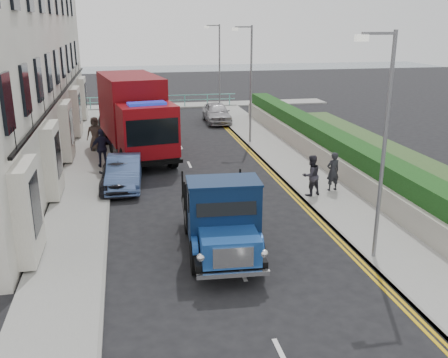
# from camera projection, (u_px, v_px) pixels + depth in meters

# --- Properties ---
(ground) EXTENTS (120.00, 120.00, 0.00)m
(ground) POSITION_uv_depth(u_px,v_px,m) (228.00, 244.00, 16.91)
(ground) COLOR black
(ground) RESTS_ON ground
(pavement_west) EXTENTS (2.40, 38.00, 0.12)m
(pavement_west) POSITION_uv_depth(u_px,v_px,m) (86.00, 175.00, 24.33)
(pavement_west) COLOR gray
(pavement_west) RESTS_ON ground
(pavement_east) EXTENTS (2.60, 38.00, 0.12)m
(pavement_east) POSITION_uv_depth(u_px,v_px,m) (292.00, 163.00, 26.29)
(pavement_east) COLOR gray
(pavement_east) RESTS_ON ground
(promenade) EXTENTS (30.00, 2.50, 0.12)m
(promenade) POSITION_uv_depth(u_px,v_px,m) (161.00, 106.00, 43.99)
(promenade) COLOR gray
(promenade) RESTS_ON ground
(sea_plane) EXTENTS (120.00, 120.00, 0.00)m
(sea_plane) POSITION_uv_depth(u_px,v_px,m) (145.00, 73.00, 72.99)
(sea_plane) COLOR #4C5F68
(sea_plane) RESTS_ON ground
(garden_east) EXTENTS (1.45, 28.00, 1.75)m
(garden_east) POSITION_uv_depth(u_px,v_px,m) (327.00, 146.00, 26.39)
(garden_east) COLOR #B2AD9E
(garden_east) RESTS_ON ground
(seafront_railing) EXTENTS (13.00, 0.08, 1.11)m
(seafront_railing) POSITION_uv_depth(u_px,v_px,m) (162.00, 102.00, 43.09)
(seafront_railing) COLOR #59B2A5
(seafront_railing) RESTS_ON ground
(lamp_near) EXTENTS (1.23, 0.18, 7.00)m
(lamp_near) POSITION_uv_depth(u_px,v_px,m) (382.00, 136.00, 14.61)
(lamp_near) COLOR slate
(lamp_near) RESTS_ON ground
(lamp_mid) EXTENTS (1.23, 0.18, 7.00)m
(lamp_mid) POSITION_uv_depth(u_px,v_px,m) (249.00, 78.00, 29.56)
(lamp_mid) COLOR slate
(lamp_mid) RESTS_ON ground
(lamp_far) EXTENTS (1.23, 0.18, 7.00)m
(lamp_far) POSITION_uv_depth(u_px,v_px,m) (218.00, 64.00, 38.91)
(lamp_far) COLOR slate
(lamp_far) RESTS_ON ground
(bedford_lorry) EXTENTS (2.51, 5.64, 2.61)m
(bedford_lorry) POSITION_uv_depth(u_px,v_px,m) (223.00, 223.00, 15.59)
(bedford_lorry) COLOR black
(bedford_lorry) RESTS_ON ground
(red_lorry) EXTENTS (4.16, 8.66, 4.35)m
(red_lorry) POSITION_uv_depth(u_px,v_px,m) (134.00, 114.00, 27.58)
(red_lorry) COLOR black
(red_lorry) RESTS_ON ground
(parked_car_front) EXTENTS (1.79, 4.14, 1.39)m
(parked_car_front) POSITION_uv_depth(u_px,v_px,m) (119.00, 173.00, 22.45)
(parked_car_front) COLOR black
(parked_car_front) RESTS_ON ground
(parked_car_mid) EXTENTS (1.71, 4.30, 1.39)m
(parked_car_mid) POSITION_uv_depth(u_px,v_px,m) (124.00, 172.00, 22.61)
(parked_car_mid) COLOR #4D6AA6
(parked_car_mid) RESTS_ON ground
(parked_car_rear) EXTENTS (2.38, 4.89, 1.37)m
(parked_car_rear) POSITION_uv_depth(u_px,v_px,m) (129.00, 146.00, 27.34)
(parked_car_rear) COLOR #B8B9BD
(parked_car_rear) RESTS_ON ground
(seafront_car_left) EXTENTS (3.12, 5.63, 1.49)m
(seafront_car_left) POSITION_uv_depth(u_px,v_px,m) (121.00, 115.00, 36.15)
(seafront_car_left) COLOR black
(seafront_car_left) RESTS_ON ground
(seafront_car_right) EXTENTS (1.84, 4.40, 1.49)m
(seafront_car_right) POSITION_uv_depth(u_px,v_px,m) (217.00, 113.00, 36.94)
(seafront_car_right) COLOR #A1A0A5
(seafront_car_right) RESTS_ON ground
(pedestrian_east_near) EXTENTS (0.70, 0.53, 1.72)m
(pedestrian_east_near) POSITION_uv_depth(u_px,v_px,m) (333.00, 171.00, 21.67)
(pedestrian_east_near) COLOR black
(pedestrian_east_near) RESTS_ON pavement_east
(pedestrian_east_far) EXTENTS (1.01, 0.88, 1.76)m
(pedestrian_east_far) POSITION_uv_depth(u_px,v_px,m) (311.00, 175.00, 21.06)
(pedestrian_east_far) COLOR #2A2831
(pedestrian_east_far) RESTS_ON pavement_east
(pedestrian_west_near) EXTENTS (1.22, 0.70, 1.95)m
(pedestrian_west_near) POSITION_uv_depth(u_px,v_px,m) (102.00, 148.00, 25.17)
(pedestrian_west_near) COLOR black
(pedestrian_west_near) RESTS_ON pavement_west
(pedestrian_west_far) EXTENTS (0.99, 0.69, 1.92)m
(pedestrian_west_far) POSITION_uv_depth(u_px,v_px,m) (95.00, 134.00, 28.46)
(pedestrian_west_far) COLOR #473A33
(pedestrian_west_far) RESTS_ON pavement_west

